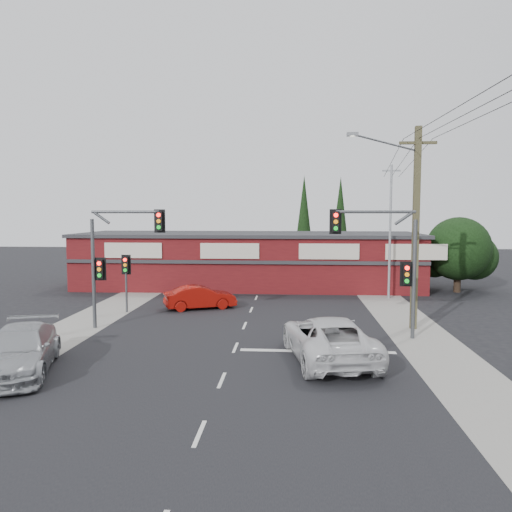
# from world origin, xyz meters

# --- Properties ---
(ground) EXTENTS (120.00, 120.00, 0.00)m
(ground) POSITION_xyz_m (0.00, 0.00, 0.00)
(ground) COLOR black
(ground) RESTS_ON ground
(road_strip) EXTENTS (14.00, 70.00, 0.01)m
(road_strip) POSITION_xyz_m (0.00, 5.00, 0.01)
(road_strip) COLOR black
(road_strip) RESTS_ON ground
(verge_left) EXTENTS (3.00, 70.00, 0.02)m
(verge_left) POSITION_xyz_m (-8.50, 5.00, 0.01)
(verge_left) COLOR gray
(verge_left) RESTS_ON ground
(verge_right) EXTENTS (3.00, 70.00, 0.02)m
(verge_right) POSITION_xyz_m (8.50, 5.00, 0.01)
(verge_right) COLOR gray
(verge_right) RESTS_ON ground
(stop_line) EXTENTS (6.50, 0.35, 0.01)m
(stop_line) POSITION_xyz_m (3.50, -1.50, 0.01)
(stop_line) COLOR silver
(stop_line) RESTS_ON ground
(white_suv) EXTENTS (3.94, 6.68, 1.74)m
(white_suv) POSITION_xyz_m (3.87, -2.66, 0.87)
(white_suv) COLOR silver
(white_suv) RESTS_ON ground
(silver_suv) EXTENTS (3.91, 6.09, 1.64)m
(silver_suv) POSITION_xyz_m (-7.44, -5.07, 0.82)
(silver_suv) COLOR #A9ACAF
(silver_suv) RESTS_ON ground
(red_sedan) EXTENTS (4.54, 3.03, 1.41)m
(red_sedan) POSITION_xyz_m (-3.12, 7.39, 0.71)
(red_sedan) COLOR #970F09
(red_sedan) RESTS_ON ground
(lane_dashes) EXTENTS (0.12, 56.29, 0.01)m
(lane_dashes) POSITION_xyz_m (0.00, 9.35, 0.01)
(lane_dashes) COLOR silver
(lane_dashes) RESTS_ON ground
(shop_building) EXTENTS (27.30, 8.40, 4.22)m
(shop_building) POSITION_xyz_m (-0.99, 16.99, 2.13)
(shop_building) COLOR #4F0F13
(shop_building) RESTS_ON ground
(tree_cluster) EXTENTS (5.90, 5.10, 5.50)m
(tree_cluster) POSITION_xyz_m (14.69, 15.44, 2.90)
(tree_cluster) COLOR #2D2116
(tree_cluster) RESTS_ON ground
(conifer_near) EXTENTS (1.80, 1.80, 9.25)m
(conifer_near) POSITION_xyz_m (3.50, 24.00, 5.48)
(conifer_near) COLOR #2D2116
(conifer_near) RESTS_ON ground
(conifer_far) EXTENTS (1.80, 1.80, 9.25)m
(conifer_far) POSITION_xyz_m (7.00, 26.00, 5.48)
(conifer_far) COLOR #2D2116
(conifer_far) RESTS_ON ground
(traffic_mast_left) EXTENTS (3.77, 0.27, 5.97)m
(traffic_mast_left) POSITION_xyz_m (-6.43, 2.00, 3.93)
(traffic_mast_left) COLOR #47494C
(traffic_mast_left) RESTS_ON ground
(traffic_mast_right) EXTENTS (3.96, 0.27, 5.97)m
(traffic_mast_right) POSITION_xyz_m (6.86, 1.00, 3.95)
(traffic_mast_right) COLOR #47494C
(traffic_mast_right) RESTS_ON ground
(pedestal_signal) EXTENTS (0.55, 0.27, 3.38)m
(pedestal_signal) POSITION_xyz_m (-7.20, 6.01, 2.41)
(pedestal_signal) COLOR #47494C
(pedestal_signal) RESTS_ON ground
(utility_pole) EXTENTS (4.38, 0.59, 10.00)m
(utility_pole) POSITION_xyz_m (8.36, 2.99, 5.40)
(utility_pole) COLOR brown
(utility_pole) RESTS_ON ground
(steel_pole) EXTENTS (1.20, 0.16, 9.00)m
(steel_pole) POSITION_xyz_m (9.00, 12.00, 4.70)
(steel_pole) COLOR gray
(steel_pole) RESTS_ON ground
(power_lines) EXTENTS (2.01, 29.00, 1.22)m
(power_lines) POSITION_xyz_m (8.47, -2.47, 9.04)
(power_lines) COLOR black
(power_lines) RESTS_ON ground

